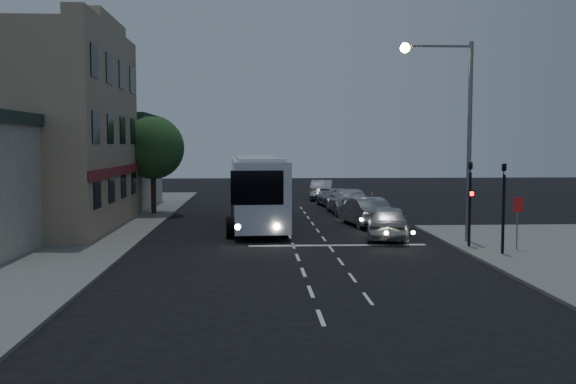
{
  "coord_description": "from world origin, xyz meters",
  "views": [
    {
      "loc": [
        -1.72,
        -26.39,
        4.52
      ],
      "look_at": [
        -0.08,
        4.94,
        2.2
      ],
      "focal_mm": 40.0,
      "sensor_mm": 36.0,
      "label": 1
    }
  ],
  "objects": [
    {
      "name": "ground",
      "position": [
        0.0,
        0.0,
        0.0
      ],
      "size": [
        120.0,
        120.0,
        0.0
      ],
      "primitive_type": "plane",
      "color": "black"
    },
    {
      "name": "car_sedan_c",
      "position": [
        4.23,
        20.15,
        0.67
      ],
      "size": [
        2.87,
        5.09,
        1.34
      ],
      "primitive_type": "imported",
      "rotation": [
        0.0,
        0.0,
        3.28
      ],
      "color": "#A2A6AD",
      "rests_on": "ground"
    },
    {
      "name": "low_building_north",
      "position": [
        -13.5,
        20.0,
        3.39
      ],
      "size": [
        9.4,
        9.4,
        6.5
      ],
      "color": "gray",
      "rests_on": "sidewalk_far"
    },
    {
      "name": "sidewalk_far",
      "position": [
        -13.0,
        8.0,
        0.06
      ],
      "size": [
        12.0,
        50.0,
        0.12
      ],
      "primitive_type": "cube",
      "color": "slate",
      "rests_on": "ground"
    },
    {
      "name": "car_sedan_b",
      "position": [
        4.41,
        15.16,
        0.83
      ],
      "size": [
        2.55,
        5.8,
        1.66
      ],
      "primitive_type": "imported",
      "rotation": [
        0.0,
        0.0,
        3.18
      ],
      "color": "silver",
      "rests_on": "ground"
    },
    {
      "name": "main_building",
      "position": [
        -13.96,
        8.0,
        5.16
      ],
      "size": [
        10.12,
        12.0,
        11.0
      ],
      "color": "tan",
      "rests_on": "sidewalk_far"
    },
    {
      "name": "streetlight",
      "position": [
        7.34,
        2.2,
        5.73
      ],
      "size": [
        3.32,
        0.44,
        9.0
      ],
      "color": "slate",
      "rests_on": "sidewalk_near"
    },
    {
      "name": "car_extra",
      "position": [
        3.84,
        25.95,
        0.81
      ],
      "size": [
        2.47,
        5.11,
        1.62
      ],
      "primitive_type": "imported",
      "rotation": [
        0.0,
        0.0,
        2.98
      ],
      "color": "#B0AFBA",
      "rests_on": "ground"
    },
    {
      "name": "regulatory_sign",
      "position": [
        9.3,
        -0.24,
        1.6
      ],
      "size": [
        0.45,
        0.12,
        2.2
      ],
      "color": "slate",
      "rests_on": "sidewalk_near"
    },
    {
      "name": "car_suv",
      "position": [
        4.66,
        3.8,
        0.82
      ],
      "size": [
        2.87,
        5.11,
        1.64
      ],
      "primitive_type": "imported",
      "rotation": [
        0.0,
        0.0,
        2.94
      ],
      "color": "silver",
      "rests_on": "ground"
    },
    {
      "name": "car_sedan_a",
      "position": [
        4.4,
        8.88,
        0.8
      ],
      "size": [
        2.42,
        5.08,
        1.61
      ],
      "primitive_type": "imported",
      "rotation": [
        0.0,
        0.0,
        3.29
      ],
      "color": "#9E9E9E",
      "rests_on": "ground"
    },
    {
      "name": "traffic_signal_main",
      "position": [
        7.6,
        0.78,
        2.42
      ],
      "size": [
        0.25,
        0.35,
        4.1
      ],
      "color": "black",
      "rests_on": "sidewalk_near"
    },
    {
      "name": "tour_bus",
      "position": [
        -1.6,
        8.95,
        2.09
      ],
      "size": [
        3.18,
        12.68,
        3.86
      ],
      "rotation": [
        0.0,
        0.0,
        0.04
      ],
      "color": "silver",
      "rests_on": "ground"
    },
    {
      "name": "street_tree",
      "position": [
        -8.21,
        15.02,
        4.5
      ],
      "size": [
        4.0,
        4.0,
        6.2
      ],
      "color": "black",
      "rests_on": "sidewalk_far"
    },
    {
      "name": "traffic_signal_side",
      "position": [
        8.3,
        -1.2,
        2.42
      ],
      "size": [
        0.18,
        0.15,
        4.1
      ],
      "color": "black",
      "rests_on": "sidewalk_near"
    },
    {
      "name": "road_markings",
      "position": [
        1.29,
        3.31,
        0.0
      ],
      "size": [
        8.0,
        30.55,
        0.01
      ],
      "color": "silver",
      "rests_on": "ground"
    }
  ]
}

